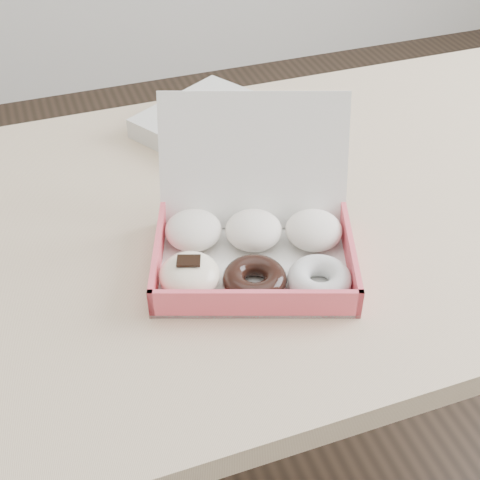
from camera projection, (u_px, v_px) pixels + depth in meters
name	position (u px, v px, depth m)	size (l,w,h in m)	color
ground	(306.00, 453.00, 1.56)	(4.00, 4.00, 0.00)	black
table	(331.00, 230.00, 1.14)	(1.20, 0.80, 0.75)	tan
donut_box	(252.00, 242.00, 0.94)	(0.35, 0.34, 0.20)	white
newspapers	(208.00, 120.00, 1.23)	(0.23, 0.19, 0.04)	white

